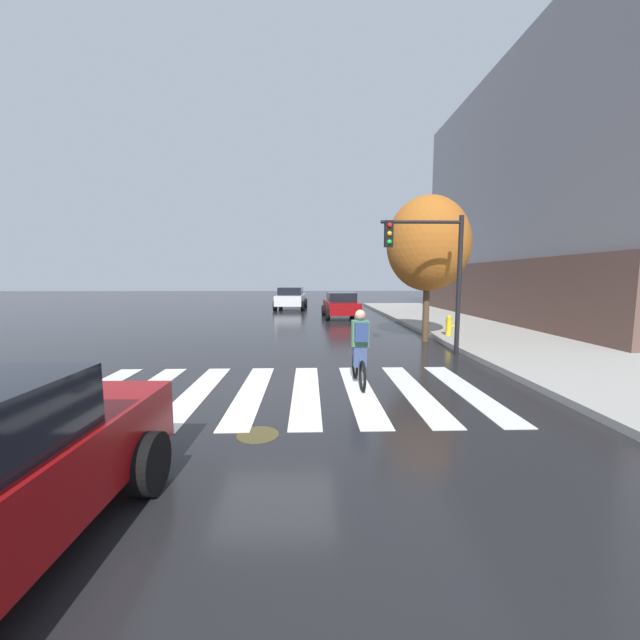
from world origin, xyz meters
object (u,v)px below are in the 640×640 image
object	(u,v)px
manhole_cover	(258,435)
sedan_far	(291,298)
cyclist	(360,348)
street_tree_near	(428,244)
traffic_light_near	(433,261)
fire_hydrant	(449,325)
sedan_mid	(341,305)

from	to	relation	value
manhole_cover	sedan_far	xyz separation A→B (m)	(-0.57, 22.89, 0.85)
cyclist	street_tree_near	world-z (taller)	street_tree_near
traffic_light_near	fire_hydrant	size ratio (longest dim) A/B	5.38
cyclist	traffic_light_near	world-z (taller)	traffic_light_near
sedan_far	traffic_light_near	distance (m)	18.04
traffic_light_near	fire_hydrant	distance (m)	4.18
manhole_cover	traffic_light_near	distance (m)	7.78
sedan_mid	sedan_far	xyz separation A→B (m)	(-3.25, 6.33, 0.08)
manhole_cover	street_tree_near	distance (m)	10.36
traffic_light_near	street_tree_near	world-z (taller)	street_tree_near
sedan_far	traffic_light_near	size ratio (longest dim) A/B	1.16
traffic_light_near	street_tree_near	bearing A→B (deg)	75.44
sedan_mid	sedan_far	world-z (taller)	sedan_far
manhole_cover	sedan_mid	size ratio (longest dim) A/B	0.14
cyclist	traffic_light_near	distance (m)	4.58
sedan_far	traffic_light_near	world-z (taller)	traffic_light_near
manhole_cover	cyclist	bearing A→B (deg)	52.97
cyclist	manhole_cover	bearing A→B (deg)	-127.03
cyclist	street_tree_near	bearing A→B (deg)	60.47
manhole_cover	sedan_far	distance (m)	22.91
sedan_mid	sedan_far	bearing A→B (deg)	117.19
manhole_cover	traffic_light_near	size ratio (longest dim) A/B	0.15
cyclist	traffic_light_near	xyz separation A→B (m)	(2.59, 3.19, 2.02)
traffic_light_near	cyclist	bearing A→B (deg)	-129.10
cyclist	street_tree_near	xyz separation A→B (m)	(3.26, 5.76, 2.75)
sedan_far	traffic_light_near	bearing A→B (deg)	-73.65
sedan_mid	street_tree_near	size ratio (longest dim) A/B	0.83
traffic_light_near	manhole_cover	bearing A→B (deg)	-128.21
traffic_light_near	fire_hydrant	world-z (taller)	traffic_light_near
manhole_cover	cyclist	size ratio (longest dim) A/B	0.37
manhole_cover	sedan_mid	xyz separation A→B (m)	(2.68, 16.56, 0.77)
fire_hydrant	cyclist	bearing A→B (deg)	-124.81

